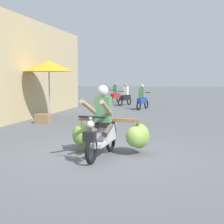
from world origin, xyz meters
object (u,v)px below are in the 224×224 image
at_px(motorbike_distant_ahead_left, 125,97).
at_px(produce_crate, 43,119).
at_px(market_umbrella_near_shop, 49,66).
at_px(motorbike_main_loaded, 111,132).
at_px(motorbike_distant_far_ahead, 142,99).
at_px(motorbike_distant_ahead_right, 115,95).

height_order(motorbike_distant_ahead_left, produce_crate, motorbike_distant_ahead_left).
distance_m(motorbike_distant_ahead_left, market_umbrella_near_shop, 8.23).
distance_m(motorbike_main_loaded, motorbike_distant_ahead_left, 13.36).
relative_size(motorbike_distant_ahead_left, market_umbrella_near_shop, 0.63).
xyz_separation_m(motorbike_main_loaded, produce_crate, (-3.69, 4.37, -0.33)).
bearing_deg(produce_crate, motorbike_distant_ahead_left, 79.86).
relative_size(motorbike_distant_far_ahead, market_umbrella_near_shop, 0.65).
distance_m(motorbike_distant_ahead_right, motorbike_distant_far_ahead, 5.26).
distance_m(motorbike_distant_ahead_left, motorbike_distant_far_ahead, 2.84).
xyz_separation_m(motorbike_main_loaded, motorbike_distant_ahead_left, (-2.12, 13.19, 0.06)).
bearing_deg(motorbike_main_loaded, motorbike_distant_far_ahead, 93.81).
distance_m(motorbike_distant_far_ahead, produce_crate, 7.03).
distance_m(motorbike_main_loaded, motorbike_distant_far_ahead, 10.75).
relative_size(market_umbrella_near_shop, produce_crate, 4.37).
xyz_separation_m(motorbike_distant_far_ahead, produce_crate, (-2.98, -6.35, -0.39)).
distance_m(motorbike_distant_ahead_left, produce_crate, 8.96).
bearing_deg(market_umbrella_near_shop, motorbike_main_loaded, -54.17).
bearing_deg(motorbike_distant_far_ahead, motorbike_distant_ahead_left, 119.66).
bearing_deg(motorbike_distant_ahead_right, motorbike_distant_ahead_left, -62.03).
bearing_deg(motorbike_distant_ahead_right, produce_crate, -92.29).
bearing_deg(motorbike_distant_ahead_left, motorbike_distant_ahead_right, 117.97).
height_order(motorbike_main_loaded, motorbike_distant_far_ahead, motorbike_main_loaded).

